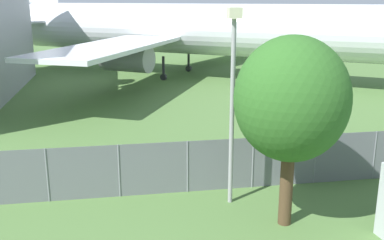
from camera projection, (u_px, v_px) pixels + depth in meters
perimeter_fence at (188, 167)px, 16.87m from camera, size 56.07×0.07×2.02m
airplane at (190, 30)px, 41.19m from camera, size 41.90×34.41×13.49m
tree_behind_benches at (291, 100)px, 13.64m from camera, size 3.53×3.53×6.12m
light_mast at (233, 86)px, 15.17m from camera, size 0.44×0.44×6.85m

